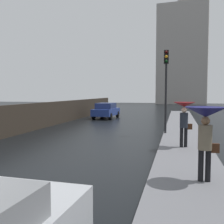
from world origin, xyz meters
TOP-DOWN VIEW (x-y plane):
  - sidewalk_strip at (5.10, 0.00)m, footprint 2.20×60.00m
  - car_blue_near_kerb at (-1.85, 19.84)m, footprint 1.95×3.93m
  - pedestrian_with_umbrella_near at (5.03, 6.57)m, footprint 0.91×0.91m
  - pedestrian_with_umbrella_far at (5.46, 2.02)m, footprint 1.05×1.05m
  - traffic_light at (4.10, 10.50)m, footprint 0.26×0.39m
  - distant_tower at (5.71, 56.32)m, footprint 11.01×7.96m

SIDE VIEW (x-z plane):
  - sidewalk_strip at x=5.10m, z-range 0.00..0.14m
  - car_blue_near_kerb at x=-1.85m, z-range 0.03..1.49m
  - pedestrian_with_umbrella_near at x=5.03m, z-range 0.64..2.55m
  - pedestrian_with_umbrella_far at x=5.46m, z-range 0.73..2.67m
  - traffic_light at x=4.10m, z-range 1.02..5.70m
  - distant_tower at x=5.71m, z-range -2.37..24.21m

